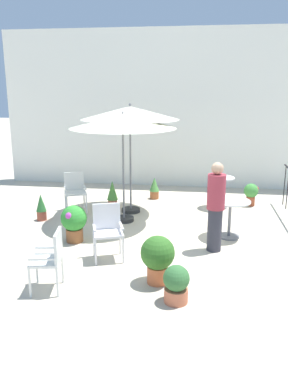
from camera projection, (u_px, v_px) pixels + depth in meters
name	position (u px, v px, depth m)	size (l,w,h in m)	color
ground_plane	(146.00, 234.00, 8.00)	(60.00, 60.00, 0.00)	beige
villa_facade	(166.00, 109.00, 11.58)	(9.62, 0.30, 4.52)	white
patio_umbrella_0	(130.00, 114.00, 8.88)	(2.23, 2.23, 2.54)	#2D2D2D
patio_umbrella_1	(123.00, 122.00, 8.27)	(2.26, 2.26, 2.41)	#2D2D2D
cafe_table_0	(221.00, 187.00, 9.64)	(0.65, 0.65, 0.78)	silver
cafe_table_1	(230.00, 212.00, 7.73)	(0.77, 0.77, 0.76)	white
patio_chair_0	(107.00, 227.00, 6.78)	(0.61, 0.56, 0.95)	white
patio_chair_1	(51.00, 256.00, 5.68)	(0.49, 0.52, 0.91)	white
patio_chair_3	(75.00, 189.00, 9.44)	(0.63, 0.62, 0.92)	white
potted_plant_0	(176.00, 284.00, 5.41)	(0.37, 0.37, 0.54)	#CC6D4A
potted_plant_1	(41.00, 207.00, 8.80)	(0.23, 0.23, 0.60)	#994935
potted_plant_2	(74.00, 221.00, 7.54)	(0.50, 0.50, 0.72)	brown
potted_plant_3	(112.00, 194.00, 9.67)	(0.26, 0.26, 0.69)	#CA704C
potted_plant_5	(154.00, 188.00, 10.51)	(0.26, 0.26, 0.58)	#A35A31
potted_plant_6	(158.00, 256.00, 5.92)	(0.52, 0.52, 0.75)	#CA663C
potted_plant_7	(251.00, 193.00, 9.89)	(0.36, 0.36, 0.56)	#A74B2D
standing_person	(216.00, 206.00, 7.02)	(0.45, 0.45, 1.63)	#33333D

